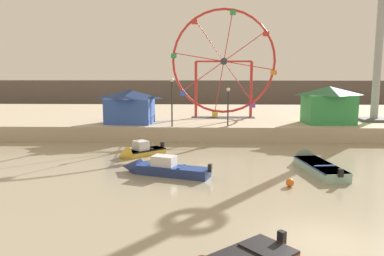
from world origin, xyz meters
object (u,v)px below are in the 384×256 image
motorboat_seafoam (312,164)px  drop_tower_steel_tower (380,32)px  motorboat_mustard_yellow (138,152)px  promenade_lamp_near (228,101)px  ferris_wheel_red_frame (224,64)px  carnival_booth_green_kiosk (329,104)px  mooring_buoy_orange (290,183)px  carnival_booth_blue_tent (130,106)px  promenade_lamp_far (172,95)px  motorboat_navy_blue (160,168)px

motorboat_seafoam → drop_tower_steel_tower: bearing=-43.8°
motorboat_mustard_yellow → promenade_lamp_near: (6.75, 6.01, 3.21)m
ferris_wheel_red_frame → drop_tower_steel_tower: bearing=-8.3°
carnival_booth_green_kiosk → mooring_buoy_orange: carnival_booth_green_kiosk is taller
motorboat_mustard_yellow → carnival_booth_green_kiosk: 18.13m
carnival_booth_blue_tent → promenade_lamp_far: promenade_lamp_far is taller
ferris_wheel_red_frame → drop_tower_steel_tower: 14.72m
promenade_lamp_near → promenade_lamp_far: 4.81m
carnival_booth_green_kiosk → carnival_booth_blue_tent: carnival_booth_green_kiosk is taller
carnival_booth_green_kiosk → motorboat_seafoam: bearing=-114.7°
carnival_booth_green_kiosk → promenade_lamp_far: 14.23m
motorboat_seafoam → promenade_lamp_far: (-9.48, 8.80, 3.69)m
carnival_booth_green_kiosk → carnival_booth_blue_tent: size_ratio=1.01×
motorboat_mustard_yellow → ferris_wheel_red_frame: bearing=-161.1°
mooring_buoy_orange → promenade_lamp_far: bearing=119.7°
motorboat_seafoam → drop_tower_steel_tower: 18.81m
ferris_wheel_red_frame → promenade_lamp_near: bearing=-89.3°
ferris_wheel_red_frame → carnival_booth_blue_tent: ferris_wheel_red_frame is taller
motorboat_mustard_yellow → promenade_lamp_near: 9.59m
motorboat_navy_blue → promenade_lamp_near: size_ratio=1.70×
motorboat_navy_blue → drop_tower_steel_tower: bearing=-122.7°
promenade_lamp_near → promenade_lamp_far: (-4.77, -0.34, 0.47)m
motorboat_seafoam → carnival_booth_blue_tent: carnival_booth_blue_tent is taller
motorboat_mustard_yellow → mooring_buoy_orange: 11.56m
carnival_booth_blue_tent → mooring_buoy_orange: size_ratio=10.64×
motorboat_seafoam → ferris_wheel_red_frame: (-4.79, 15.38, 6.47)m
promenade_lamp_far → carnival_booth_blue_tent: bearing=152.8°
drop_tower_steel_tower → mooring_buoy_orange: bearing=-124.4°
ferris_wheel_red_frame → promenade_lamp_far: (-4.69, -6.58, -2.78)m
motorboat_navy_blue → carnival_booth_green_kiosk: 19.13m
ferris_wheel_red_frame → carnival_booth_blue_tent: 10.54m
motorboat_navy_blue → motorboat_seafoam: bearing=-151.0°
motorboat_mustard_yellow → promenade_lamp_far: size_ratio=0.84×
carnival_booth_green_kiosk → drop_tower_steel_tower: bearing=18.8°
promenade_lamp_far → drop_tower_steel_tower: bearing=13.3°
motorboat_mustard_yellow → drop_tower_steel_tower: 25.09m
motorboat_navy_blue → motorboat_seafoam: size_ratio=0.92×
motorboat_navy_blue → drop_tower_steel_tower: (18.83, 14.96, 9.24)m
motorboat_mustard_yellow → promenade_lamp_near: size_ratio=1.05×
promenade_lamp_near → carnival_booth_blue_tent: bearing=168.9°
carnival_booth_blue_tent → mooring_buoy_orange: carnival_booth_blue_tent is taller
motorboat_mustard_yellow → mooring_buoy_orange: bearing=100.2°
carnival_booth_green_kiosk → carnival_booth_blue_tent: 17.99m
motorboat_navy_blue → promenade_lamp_near: promenade_lamp_near is taller
motorboat_navy_blue → motorboat_mustard_yellow: (-2.13, 4.79, -0.06)m
drop_tower_steel_tower → mooring_buoy_orange: size_ratio=37.56×
motorboat_mustard_yellow → carnival_booth_blue_tent: size_ratio=0.74×
motorboat_seafoam → carnival_booth_blue_tent: size_ratio=1.31×
carnival_booth_blue_tent → promenade_lamp_near: promenade_lamp_near is taller
carnival_booth_green_kiosk → promenade_lamp_far: bearing=-172.9°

